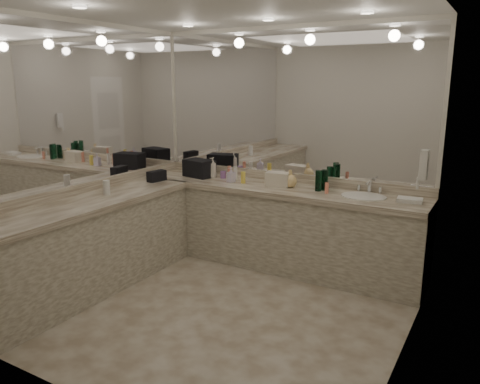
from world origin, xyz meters
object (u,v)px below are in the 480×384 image
Objects in this scene: black_toiletry_bag at (199,168)px; soap_bottle_c at (290,178)px; hand_towel at (410,200)px; cream_cosmetic_case at (278,179)px; sink at (364,197)px; soap_bottle_a at (213,168)px; soap_bottle_b at (231,175)px; wall_phone at (424,165)px.

black_toiletry_bag is 1.91× the size of soap_bottle_c.
soap_bottle_c reaches higher than hand_towel.
cream_cosmetic_case is 1.14× the size of hand_towel.
soap_bottle_c is (-1.24, 0.03, 0.07)m from hand_towel.
sink is 1.83× the size of soap_bottle_a.
sink is 0.81m from soap_bottle_c.
soap_bottle_b is (-1.92, -0.07, 0.07)m from hand_towel.
soap_bottle_b is 0.69m from soap_bottle_c.
soap_bottle_a is 1.29× the size of soap_bottle_c.
soap_bottle_a is at bearing 179.03° from hand_towel.
cream_cosmetic_case is 0.86m from soap_bottle_a.
wall_phone is 1.00× the size of soap_bottle_a.
soap_bottle_b is at bearing 168.30° from wall_phone.
cream_cosmetic_case is at bearing -172.93° from soap_bottle_c.
hand_towel is 0.94× the size of soap_bottle_a.
black_toiletry_bag is at bearing 169.82° from soap_bottle_b.
hand_towel is at bearing 108.55° from wall_phone.
black_toiletry_bag reaches higher than soap_bottle_b.
soap_bottle_a is (0.18, 0.02, 0.02)m from black_toiletry_bag.
soap_bottle_a reaches higher than hand_towel.
wall_phone is at bearing -20.98° from soap_bottle_c.
sink is 2.60× the size of soap_bottle_b.
soap_bottle_a reaches higher than sink.
wall_phone is 0.67× the size of black_toiletry_bag.
soap_bottle_b is (-2.09, 0.43, -0.37)m from wall_phone.
black_toiletry_bag is 2.42m from hand_towel.
soap_bottle_b is at bearing -178.53° from cream_cosmetic_case.
soap_bottle_a is at bearing 160.69° from soap_bottle_b.
black_toiletry_bag is (-1.98, 0.02, 0.11)m from sink.
soap_bottle_a is 0.34m from soap_bottle_b.
hand_towel reaches higher than sink.
hand_towel is 1.92m from soap_bottle_b.
soap_bottle_c is (1.18, 0.02, -0.01)m from black_toiletry_bag.
soap_bottle_a reaches higher than black_toiletry_bag.
soap_bottle_c is at bearing 177.06° from sink.
soap_bottle_b is (0.50, -0.09, -0.02)m from black_toiletry_bag.
wall_phone is at bearing -12.75° from soap_bottle_a.
soap_bottle_b is at bearing -170.94° from soap_bottle_c.
cream_cosmetic_case reaches higher than sink.
black_toiletry_bag is (-2.59, 0.52, -0.35)m from wall_phone.
sink is 0.44m from hand_towel.
soap_bottle_b reaches higher than cream_cosmetic_case.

